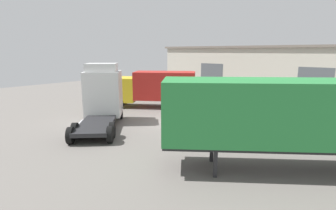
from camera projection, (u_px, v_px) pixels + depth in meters
ground_plane at (177, 122)px, 19.42m from camera, size 60.00×60.00×0.00m
warehouse_building at (268, 70)px, 31.57m from camera, size 27.14×7.20×5.74m
tractor_unit_white at (102, 96)px, 18.72m from camera, size 6.38×6.35×4.29m
container_trailer_green at (309, 115)px, 10.93m from camera, size 11.07×9.32×3.98m
box_truck_yellow at (156, 87)px, 24.10m from camera, size 7.45×6.18×3.30m
gravel_pile at (126, 88)px, 30.55m from camera, size 3.68×3.68×1.73m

